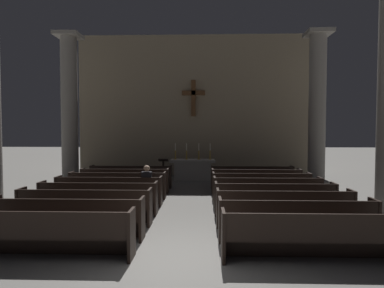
{
  "coord_description": "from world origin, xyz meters",
  "views": [
    {
      "loc": [
        0.47,
        -6.11,
        2.46
      ],
      "look_at": [
        0.0,
        8.87,
        1.81
      ],
      "focal_mm": 30.7,
      "sensor_mm": 36.0,
      "label": 1
    }
  ],
  "objects_px": {
    "pew_right_row_2": "(297,220)",
    "column_right_second": "(317,111)",
    "pew_left_row_7": "(125,180)",
    "pew_right_row_1": "(314,236)",
    "pew_left_row_1": "(44,234)",
    "pew_left_row_2": "(67,218)",
    "pew_left_row_4": "(98,198)",
    "candlestick_inner_left": "(187,154)",
    "pew_right_row_7": "(256,181)",
    "pew_right_row_4": "(275,199)",
    "lone_worshipper": "(147,184)",
    "candlestick_outer_right": "(210,154)",
    "lectern": "(163,172)",
    "pew_left_row_3": "(85,207)",
    "column_left_second": "(70,111)",
    "pew_left_row_6": "(118,185)",
    "pew_right_row_3": "(284,208)",
    "pew_left_row_8": "(131,176)",
    "candlestick_inner_right": "(199,154)",
    "pew_right_row_6": "(261,186)",
    "pew_right_row_5": "(267,192)",
    "altar": "(193,169)",
    "pew_left_row_5": "(109,191)",
    "candlestick_outer_left": "(175,154)",
    "pew_right_row_8": "(252,177)"
  },
  "relations": [
    {
      "from": "pew_left_row_8",
      "to": "pew_right_row_1",
      "type": "bearing_deg",
      "value": -56.37
    },
    {
      "from": "pew_left_row_3",
      "to": "candlestick_inner_right",
      "type": "relative_size",
      "value": 4.34
    },
    {
      "from": "pew_right_row_4",
      "to": "lone_worshipper",
      "type": "distance_m",
      "value": 4.02
    },
    {
      "from": "pew_right_row_5",
      "to": "pew_right_row_7",
      "type": "relative_size",
      "value": 1.0
    },
    {
      "from": "pew_left_row_2",
      "to": "pew_right_row_3",
      "type": "relative_size",
      "value": 1.0
    },
    {
      "from": "candlestick_inner_left",
      "to": "candlestick_inner_right",
      "type": "distance_m",
      "value": 0.6
    },
    {
      "from": "pew_right_row_4",
      "to": "column_right_second",
      "type": "relative_size",
      "value": 0.5
    },
    {
      "from": "pew_left_row_1",
      "to": "pew_left_row_7",
      "type": "bearing_deg",
      "value": 90.0
    },
    {
      "from": "candlestick_outer_right",
      "to": "lone_worshipper",
      "type": "height_order",
      "value": "candlestick_outer_right"
    },
    {
      "from": "pew_left_row_1",
      "to": "pew_left_row_3",
      "type": "height_order",
      "value": "same"
    },
    {
      "from": "pew_left_row_5",
      "to": "candlestick_outer_right",
      "type": "xyz_separation_m",
      "value": [
        3.39,
        5.53,
        0.79
      ]
    },
    {
      "from": "pew_right_row_1",
      "to": "candlestick_outer_right",
      "type": "distance_m",
      "value": 10.08
    },
    {
      "from": "pew_left_row_7",
      "to": "pew_right_row_1",
      "type": "relative_size",
      "value": 1.0
    },
    {
      "from": "pew_left_row_2",
      "to": "pew_right_row_7",
      "type": "height_order",
      "value": "same"
    },
    {
      "from": "pew_left_row_8",
      "to": "candlestick_inner_right",
      "type": "height_order",
      "value": "candlestick_inner_right"
    },
    {
      "from": "candlestick_outer_right",
      "to": "pew_right_row_1",
      "type": "bearing_deg",
      "value": -80.29
    },
    {
      "from": "pew_right_row_5",
      "to": "pew_left_row_7",
      "type": "bearing_deg",
      "value": 156.75
    },
    {
      "from": "pew_right_row_2",
      "to": "column_right_second",
      "type": "height_order",
      "value": "column_right_second"
    },
    {
      "from": "pew_left_row_4",
      "to": "lectern",
      "type": "xyz_separation_m",
      "value": [
        1.25,
        5.42,
        0.07
      ]
    },
    {
      "from": "pew_right_row_1",
      "to": "lone_worshipper",
      "type": "xyz_separation_m",
      "value": [
        -3.85,
        4.41,
        0.22
      ]
    },
    {
      "from": "altar",
      "to": "pew_left_row_7",
      "type": "bearing_deg",
      "value": -127.29
    },
    {
      "from": "pew_right_row_6",
      "to": "lone_worshipper",
      "type": "relative_size",
      "value": 2.59
    },
    {
      "from": "pew_right_row_2",
      "to": "candlestick_outer_left",
      "type": "distance_m",
      "value": 9.47
    },
    {
      "from": "pew_left_row_4",
      "to": "pew_right_row_2",
      "type": "height_order",
      "value": "same"
    },
    {
      "from": "pew_left_row_2",
      "to": "lectern",
      "type": "xyz_separation_m",
      "value": [
        1.25,
        7.61,
        0.07
      ]
    },
    {
      "from": "pew_left_row_4",
      "to": "column_right_second",
      "type": "bearing_deg",
      "value": 33.67
    },
    {
      "from": "pew_left_row_6",
      "to": "candlestick_outer_left",
      "type": "xyz_separation_m",
      "value": [
        1.69,
        4.43,
        0.79
      ]
    },
    {
      "from": "pew_left_row_3",
      "to": "altar",
      "type": "distance_m",
      "value": 8.12
    },
    {
      "from": "candlestick_outer_left",
      "to": "lectern",
      "type": "distance_m",
      "value": 1.47
    },
    {
      "from": "pew_right_row_3",
      "to": "candlestick_inner_right",
      "type": "height_order",
      "value": "candlestick_inner_right"
    },
    {
      "from": "pew_left_row_4",
      "to": "candlestick_inner_left",
      "type": "bearing_deg",
      "value": 71.27
    },
    {
      "from": "pew_right_row_8",
      "to": "pew_right_row_6",
      "type": "bearing_deg",
      "value": -90.0
    },
    {
      "from": "pew_right_row_5",
      "to": "candlestick_inner_left",
      "type": "relative_size",
      "value": 4.34
    },
    {
      "from": "pew_left_row_2",
      "to": "pew_right_row_2",
      "type": "bearing_deg",
      "value": 0.0
    },
    {
      "from": "pew_left_row_3",
      "to": "candlestick_outer_right",
      "type": "relative_size",
      "value": 4.34
    },
    {
      "from": "pew_right_row_7",
      "to": "column_left_second",
      "type": "height_order",
      "value": "column_left_second"
    },
    {
      "from": "pew_left_row_3",
      "to": "candlestick_inner_right",
      "type": "height_order",
      "value": "candlestick_inner_right"
    },
    {
      "from": "pew_right_row_5",
      "to": "pew_right_row_1",
      "type": "bearing_deg",
      "value": -90.0
    },
    {
      "from": "candlestick_outer_right",
      "to": "column_left_second",
      "type": "bearing_deg",
      "value": -169.24
    },
    {
      "from": "column_right_second",
      "to": "candlestick_inner_left",
      "type": "height_order",
      "value": "column_right_second"
    },
    {
      "from": "pew_right_row_6",
      "to": "lone_worshipper",
      "type": "xyz_separation_m",
      "value": [
        -3.85,
        -1.05,
        0.22
      ]
    },
    {
      "from": "pew_left_row_5",
      "to": "candlestick_inner_right",
      "type": "xyz_separation_m",
      "value": [
        2.84,
        5.53,
        0.79
      ]
    },
    {
      "from": "pew_left_row_1",
      "to": "candlestick_inner_left",
      "type": "relative_size",
      "value": 4.34
    },
    {
      "from": "candlestick_inner_left",
      "to": "column_right_second",
      "type": "bearing_deg",
      "value": -11.74
    },
    {
      "from": "pew_left_row_2",
      "to": "altar",
      "type": "relative_size",
      "value": 1.55
    },
    {
      "from": "pew_left_row_1",
      "to": "pew_left_row_2",
      "type": "bearing_deg",
      "value": 90.0
    },
    {
      "from": "lone_worshipper",
      "to": "pew_right_row_6",
      "type": "bearing_deg",
      "value": 15.31
    },
    {
      "from": "pew_left_row_1",
      "to": "pew_left_row_8",
      "type": "distance_m",
      "value": 7.65
    },
    {
      "from": "pew_left_row_6",
      "to": "pew_right_row_3",
      "type": "height_order",
      "value": "same"
    },
    {
      "from": "pew_left_row_2",
      "to": "pew_right_row_4",
      "type": "distance_m",
      "value": 5.54
    }
  ]
}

